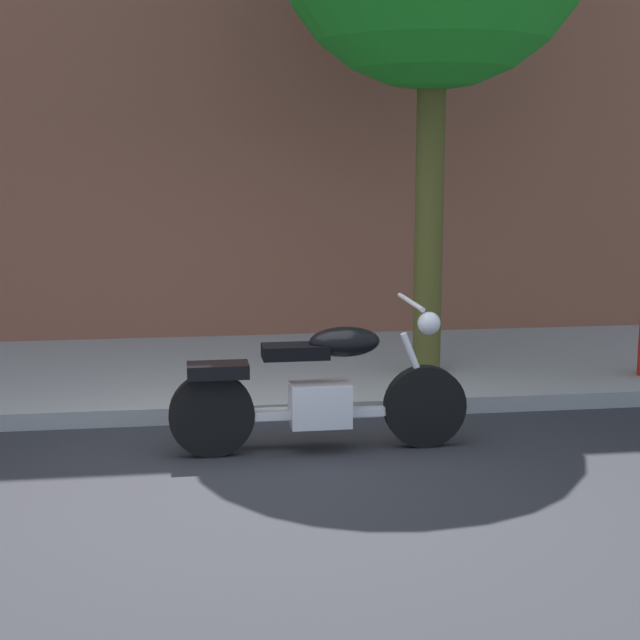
{
  "coord_description": "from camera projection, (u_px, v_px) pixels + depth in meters",
  "views": [
    {
      "loc": [
        -0.47,
        -6.24,
        2.2
      ],
      "look_at": [
        0.48,
        0.54,
        0.98
      ],
      "focal_mm": 54.3,
      "sensor_mm": 36.0,
      "label": 1
    }
  ],
  "objects": [
    {
      "name": "ground_plane",
      "position": [
        260.0,
        479.0,
        6.53
      ],
      "size": [
        60.0,
        60.0,
        0.0
      ],
      "primitive_type": "plane",
      "color": "#28282D"
    },
    {
      "name": "motorcycle",
      "position": [
        320.0,
        390.0,
        7.05
      ],
      "size": [
        2.2,
        0.7,
        1.12
      ],
      "color": "black",
      "rests_on": "ground"
    },
    {
      "name": "sidewalk",
      "position": [
        237.0,
        372.0,
        9.32
      ],
      "size": [
        23.27,
        3.01,
        0.14
      ],
      "primitive_type": "cube",
      "color": "#979797",
      "rests_on": "ground"
    }
  ]
}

